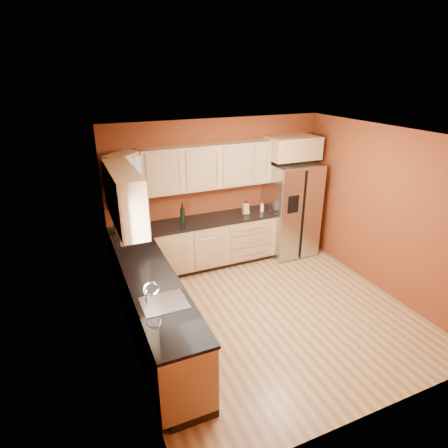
{
  "coord_description": "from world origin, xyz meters",
  "views": [
    {
      "loc": [
        -2.49,
        -4.02,
        3.35
      ],
      "look_at": [
        -0.35,
        0.9,
        1.13
      ],
      "focal_mm": 30.0,
      "sensor_mm": 36.0,
      "label": 1
    }
  ],
  "objects": [
    {
      "name": "floor",
      "position": [
        0.0,
        0.0,
        0.0
      ],
      "size": [
        4.0,
        4.0,
        0.0
      ],
      "primitive_type": "plane",
      "color": "olive",
      "rests_on": "ground"
    },
    {
      "name": "ceiling",
      "position": [
        0.0,
        0.0,
        2.6
      ],
      "size": [
        4.0,
        4.0,
        0.0
      ],
      "primitive_type": "plane",
      "color": "white",
      "rests_on": "wall_back"
    },
    {
      "name": "wall_back",
      "position": [
        0.0,
        2.0,
        1.3
      ],
      "size": [
        4.0,
        0.04,
        2.6
      ],
      "primitive_type": "cube",
      "color": "maroon",
      "rests_on": "floor"
    },
    {
      "name": "wall_front",
      "position": [
        0.0,
        -2.0,
        1.3
      ],
      "size": [
        4.0,
        0.04,
        2.6
      ],
      "primitive_type": "cube",
      "color": "maroon",
      "rests_on": "floor"
    },
    {
      "name": "wall_left",
      "position": [
        -2.0,
        0.0,
        1.3
      ],
      "size": [
        0.04,
        4.0,
        2.6
      ],
      "primitive_type": "cube",
      "color": "maroon",
      "rests_on": "floor"
    },
    {
      "name": "wall_right",
      "position": [
        2.0,
        0.0,
        1.3
      ],
      "size": [
        0.04,
        4.0,
        2.6
      ],
      "primitive_type": "cube",
      "color": "maroon",
      "rests_on": "floor"
    },
    {
      "name": "base_cabinets_back",
      "position": [
        -0.55,
        1.7,
        0.44
      ],
      "size": [
        2.9,
        0.6,
        0.88
      ],
      "primitive_type": "cube",
      "color": "#9F7F4D",
      "rests_on": "floor"
    },
    {
      "name": "base_cabinets_left",
      "position": [
        -1.7,
        0.0,
        0.44
      ],
      "size": [
        0.6,
        2.8,
        0.88
      ],
      "primitive_type": "cube",
      "color": "#9F7F4D",
      "rests_on": "floor"
    },
    {
      "name": "countertop_back",
      "position": [
        -0.55,
        1.69,
        0.9
      ],
      "size": [
        2.9,
        0.62,
        0.04
      ],
      "primitive_type": "cube",
      "color": "black",
      "rests_on": "base_cabinets_back"
    },
    {
      "name": "countertop_left",
      "position": [
        -1.69,
        0.0,
        0.9
      ],
      "size": [
        0.62,
        2.8,
        0.04
      ],
      "primitive_type": "cube",
      "color": "black",
      "rests_on": "base_cabinets_left"
    },
    {
      "name": "upper_cabinets_back",
      "position": [
        -0.25,
        1.83,
        1.83
      ],
      "size": [
        2.3,
        0.33,
        0.75
      ],
      "primitive_type": "cube",
      "color": "#9F7F4D",
      "rests_on": "wall_back"
    },
    {
      "name": "upper_cabinets_left",
      "position": [
        -1.83,
        0.72,
        1.83
      ],
      "size": [
        0.33,
        1.35,
        0.75
      ],
      "primitive_type": "cube",
      "color": "#9F7F4D",
      "rests_on": "wall_left"
    },
    {
      "name": "corner_upper_cabinet",
      "position": [
        -1.67,
        1.67,
        1.83
      ],
      "size": [
        0.67,
        0.67,
        0.75
      ],
      "primitive_type": "cube",
      "rotation": [
        0.0,
        0.0,
        0.79
      ],
      "color": "#9F7F4D",
      "rests_on": "wall_back"
    },
    {
      "name": "over_fridge_cabinet",
      "position": [
        1.35,
        1.7,
        2.05
      ],
      "size": [
        0.92,
        0.6,
        0.4
      ],
      "primitive_type": "cube",
      "color": "#9F7F4D",
      "rests_on": "wall_back"
    },
    {
      "name": "refrigerator",
      "position": [
        1.35,
        1.62,
        0.89
      ],
      "size": [
        0.9,
        0.75,
        1.78
      ],
      "primitive_type": "cube",
      "color": "#A7A7AC",
      "rests_on": "floor"
    },
    {
      "name": "window",
      "position": [
        -1.98,
        -0.5,
        1.55
      ],
      "size": [
        0.03,
        0.9,
        1.0
      ],
      "primitive_type": "cube",
      "color": "white",
      "rests_on": "wall_left"
    },
    {
      "name": "sink_faucet",
      "position": [
        -1.69,
        -0.5,
        1.07
      ],
      "size": [
        0.5,
        0.42,
        0.3
      ],
      "primitive_type": null,
      "color": "silver",
      "rests_on": "countertop_left"
    },
    {
      "name": "canister_left",
      "position": [
        -1.85,
        1.66,
        1.01
      ],
      "size": [
        0.12,
        0.12,
        0.19
      ],
      "primitive_type": "cylinder",
      "rotation": [
        0.0,
        0.0,
        0.02
      ],
      "color": "#A7A7AC",
      "rests_on": "countertop_back"
    },
    {
      "name": "canister_right",
      "position": [
        -1.85,
        1.69,
        1.03
      ],
      "size": [
        0.16,
        0.16,
        0.21
      ],
      "primitive_type": "cylinder",
      "rotation": [
        0.0,
        0.0,
        -0.24
      ],
      "color": "#A7A7AC",
      "rests_on": "countertop_back"
    },
    {
      "name": "wine_bottle_a",
      "position": [
        -0.77,
        1.71,
        1.09
      ],
      "size": [
        0.09,
        0.09,
        0.35
      ],
      "primitive_type": null,
      "rotation": [
        0.0,
        0.0,
        0.2
      ],
      "color": "black",
      "rests_on": "countertop_back"
    },
    {
      "name": "wine_bottle_b",
      "position": [
        -0.76,
        1.7,
        1.07
      ],
      "size": [
        0.09,
        0.09,
        0.3
      ],
      "primitive_type": null,
      "rotation": [
        0.0,
        0.0,
        -0.37
      ],
      "color": "black",
      "rests_on": "countertop_back"
    },
    {
      "name": "knife_block",
      "position": [
        0.41,
        1.67,
        1.02
      ],
      "size": [
        0.1,
        0.09,
        0.2
      ],
      "primitive_type": "cube",
      "rotation": [
        0.0,
        0.0,
        -0.01
      ],
      "color": "#AD7C54",
      "rests_on": "countertop_back"
    },
    {
      "name": "soap_dispenser",
      "position": [
        0.74,
        1.65,
        1.01
      ],
      "size": [
        0.06,
        0.06,
        0.18
      ],
      "primitive_type": "cylinder",
      "rotation": [
        0.0,
        0.0,
        0.1
      ],
      "color": "white",
      "rests_on": "countertop_back"
    }
  ]
}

